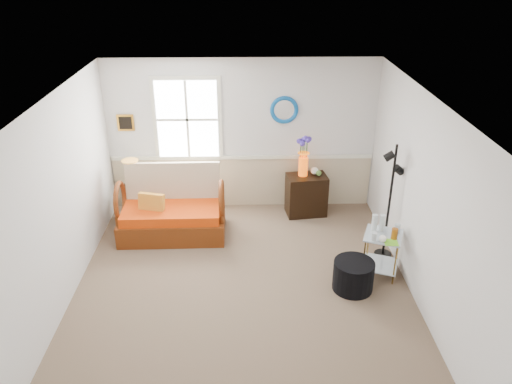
{
  "coord_description": "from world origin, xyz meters",
  "views": [
    {
      "loc": [
        0.05,
        -5.47,
        4.14
      ],
      "look_at": [
        0.19,
        0.44,
        1.25
      ],
      "focal_mm": 35.0,
      "sensor_mm": 36.0,
      "label": 1
    }
  ],
  "objects_px": {
    "side_table": "(381,254)",
    "ottoman": "(353,275)",
    "loveseat": "(171,204)",
    "cabinet": "(306,195)",
    "lamp_stand": "(136,203)",
    "floor_lamp": "(389,203)"
  },
  "relations": [
    {
      "from": "loveseat",
      "to": "cabinet",
      "type": "relative_size",
      "value": 2.32
    },
    {
      "from": "cabinet",
      "to": "floor_lamp",
      "type": "relative_size",
      "value": 0.4
    },
    {
      "from": "lamp_stand",
      "to": "floor_lamp",
      "type": "height_order",
      "value": "floor_lamp"
    },
    {
      "from": "floor_lamp",
      "to": "ottoman",
      "type": "relative_size",
      "value": 3.25
    },
    {
      "from": "cabinet",
      "to": "ottoman",
      "type": "xyz_separation_m",
      "value": [
        0.39,
        -2.14,
        -0.15
      ]
    },
    {
      "from": "lamp_stand",
      "to": "side_table",
      "type": "relative_size",
      "value": 0.95
    },
    {
      "from": "floor_lamp",
      "to": "cabinet",
      "type": "bearing_deg",
      "value": 130.74
    },
    {
      "from": "lamp_stand",
      "to": "floor_lamp",
      "type": "xyz_separation_m",
      "value": [
        3.9,
        -1.22,
        0.58
      ]
    },
    {
      "from": "loveseat",
      "to": "side_table",
      "type": "height_order",
      "value": "loveseat"
    },
    {
      "from": "floor_lamp",
      "to": "lamp_stand",
      "type": "bearing_deg",
      "value": 166.24
    },
    {
      "from": "cabinet",
      "to": "ottoman",
      "type": "bearing_deg",
      "value": -86.98
    },
    {
      "from": "loveseat",
      "to": "floor_lamp",
      "type": "distance_m",
      "value": 3.31
    },
    {
      "from": "loveseat",
      "to": "lamp_stand",
      "type": "relative_size",
      "value": 2.76
    },
    {
      "from": "loveseat",
      "to": "lamp_stand",
      "type": "distance_m",
      "value": 0.89
    },
    {
      "from": "side_table",
      "to": "floor_lamp",
      "type": "height_order",
      "value": "floor_lamp"
    },
    {
      "from": "loveseat",
      "to": "side_table",
      "type": "xyz_separation_m",
      "value": [
        3.04,
        -1.15,
        -0.22
      ]
    },
    {
      "from": "loveseat",
      "to": "side_table",
      "type": "bearing_deg",
      "value": -21.55
    },
    {
      "from": "side_table",
      "to": "ottoman",
      "type": "xyz_separation_m",
      "value": [
        -0.45,
        -0.35,
        -0.1
      ]
    },
    {
      "from": "lamp_stand",
      "to": "side_table",
      "type": "bearing_deg",
      "value": -24.15
    },
    {
      "from": "floor_lamp",
      "to": "ottoman",
      "type": "xyz_separation_m",
      "value": [
        -0.62,
        -0.81,
        -0.67
      ]
    },
    {
      "from": "loveseat",
      "to": "ottoman",
      "type": "xyz_separation_m",
      "value": [
        2.59,
        -1.5,
        -0.33
      ]
    },
    {
      "from": "ottoman",
      "to": "floor_lamp",
      "type": "bearing_deg",
      "value": 52.35
    }
  ]
}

